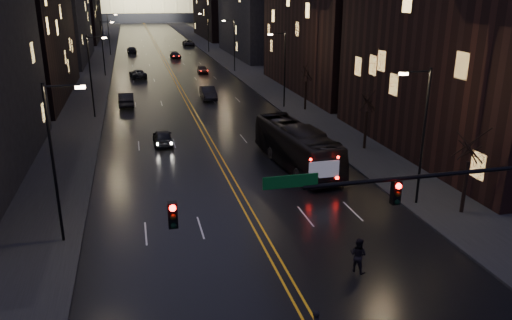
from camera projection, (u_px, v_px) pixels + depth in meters
road at (154, 42)px, 140.87m from camera, size 20.00×320.00×0.02m
sidewalk_left at (103, 43)px, 137.67m from camera, size 8.00×320.00×0.16m
sidewalk_right at (203, 41)px, 144.02m from camera, size 8.00×320.00×0.16m
center_line at (154, 42)px, 140.86m from camera, size 0.62×320.00×0.01m
building_left_far at (52, 10)px, 97.95m from camera, size 12.00×34.00×20.00m
building_right_near at (475, 9)px, 40.59m from camera, size 12.00×26.00×24.00m
building_right_dist at (220, 0)px, 151.32m from camera, size 12.00×40.00×22.00m
traffic_signal at (447, 198)px, 20.96m from camera, size 17.29×0.45×7.00m
streetlamp_right_near at (421, 131)px, 31.29m from camera, size 2.13×0.25×9.00m
streetlamp_left_near at (56, 156)px, 26.38m from camera, size 2.13×0.25×9.00m
streetlamp_right_mid at (283, 66)px, 58.89m from camera, size 2.13×0.25×9.00m
streetlamp_left_mid at (92, 72)px, 53.99m from camera, size 2.13×0.25×9.00m
streetlamp_right_far at (233, 42)px, 86.49m from camera, size 2.13×0.25×9.00m
streetlamp_left_far at (104, 45)px, 81.59m from camera, size 2.13×0.25×9.00m
streetlamp_right_dist at (207, 30)px, 114.09m from camera, size 2.13×0.25×9.00m
streetlamp_left_dist at (109, 32)px, 109.19m from camera, size 2.13×0.25×9.00m
tree_right_near at (471, 146)px, 30.12m from camera, size 2.40×2.40×6.65m
tree_right_mid at (368, 100)px, 43.00m from camera, size 2.40×2.40×6.65m
tree_right_far at (306, 72)px, 57.72m from camera, size 2.40×2.40×6.65m
bus at (296, 146)px, 39.73m from camera, size 3.94×12.28×3.36m
oncoming_car_a at (163, 137)px, 45.70m from camera, size 1.78×4.25×1.44m
oncoming_car_b at (126, 99)px, 61.38m from camera, size 1.80×5.13×1.69m
oncoming_car_c at (138, 74)px, 81.30m from camera, size 2.95×5.34×1.41m
oncoming_car_d at (132, 50)px, 114.30m from camera, size 2.25×5.24×1.50m
receding_car_a at (208, 93)px, 65.26m from camera, size 1.81×5.10×1.68m
receding_car_b at (203, 69)px, 85.87m from camera, size 1.81×4.18×1.40m
receding_car_c at (175, 55)px, 105.39m from camera, size 2.23×4.73×1.33m
receding_car_d at (189, 43)px, 129.72m from camera, size 2.80×5.63×1.53m
pedestrian_b at (358, 255)px, 24.81m from camera, size 0.94×1.00×1.83m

